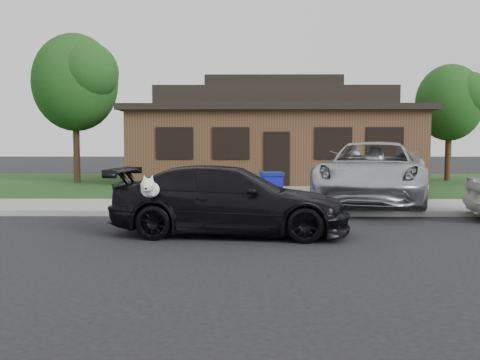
{
  "coord_description": "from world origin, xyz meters",
  "views": [
    {
      "loc": [
        2.79,
        -9.92,
        1.87
      ],
      "look_at": [
        2.67,
        0.95,
        1.1
      ],
      "focal_mm": 40.0,
      "sensor_mm": 36.0,
      "label": 1
    }
  ],
  "objects": [
    {
      "name": "ground",
      "position": [
        0.0,
        0.0,
        0.0
      ],
      "size": [
        120.0,
        120.0,
        0.0
      ],
      "primitive_type": "plane",
      "color": "black",
      "rests_on": "ground"
    },
    {
      "name": "sidewalk",
      "position": [
        0.0,
        5.0,
        0.06
      ],
      "size": [
        60.0,
        3.0,
        0.12
      ],
      "primitive_type": "cube",
      "color": "gray",
      "rests_on": "ground"
    },
    {
      "name": "curb",
      "position": [
        0.0,
        3.5,
        0.06
      ],
      "size": [
        60.0,
        0.12,
        0.12
      ],
      "primitive_type": "cube",
      "color": "gray",
      "rests_on": "ground"
    },
    {
      "name": "lawn",
      "position": [
        0.0,
        13.0,
        0.07
      ],
      "size": [
        60.0,
        13.0,
        0.13
      ],
      "primitive_type": "cube",
      "color": "#193814",
      "rests_on": "ground"
    },
    {
      "name": "driveway",
      "position": [
        6.0,
        10.0,
        0.07
      ],
      "size": [
        4.5,
        13.0,
        0.14
      ],
      "primitive_type": "cube",
      "color": "gray",
      "rests_on": "ground"
    },
    {
      "name": "sedan",
      "position": [
        2.46,
        0.85,
        0.7
      ],
      "size": [
        4.97,
        2.5,
        1.39
      ],
      "rotation": [
        0.0,
        0.0,
        1.47
      ],
      "color": "black",
      "rests_on": "ground"
    },
    {
      "name": "minivan",
      "position": [
        6.49,
        5.58,
        1.02
      ],
      "size": [
        4.64,
        6.88,
        1.75
      ],
      "primitive_type": "imported",
      "rotation": [
        0.0,
        0.0,
        -0.3
      ],
      "color": "#B0B3B8",
      "rests_on": "driveway"
    },
    {
      "name": "recycling_bin",
      "position": [
        3.47,
        4.32,
        0.6
      ],
      "size": [
        0.66,
        0.66,
        0.95
      ],
      "rotation": [
        0.0,
        0.0,
        0.16
      ],
      "color": "#0E119C",
      "rests_on": "sidewalk"
    },
    {
      "name": "house",
      "position": [
        4.0,
        15.0,
        2.13
      ],
      "size": [
        12.6,
        8.6,
        4.65
      ],
      "color": "#422B1C",
      "rests_on": "ground"
    },
    {
      "name": "tree_0",
      "position": [
        -4.34,
        12.88,
        4.48
      ],
      "size": [
        3.78,
        3.6,
        6.34
      ],
      "color": "#332114",
      "rests_on": "ground"
    },
    {
      "name": "tree_1",
      "position": [
        12.14,
        14.4,
        3.71
      ],
      "size": [
        3.15,
        3.0,
        5.25
      ],
      "color": "#332114",
      "rests_on": "ground"
    }
  ]
}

